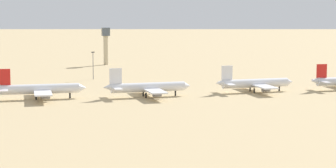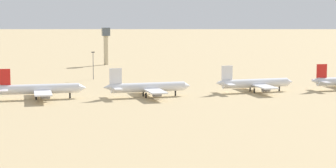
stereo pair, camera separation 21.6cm
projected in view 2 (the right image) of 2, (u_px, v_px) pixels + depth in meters
name	position (u px, v px, depth m)	size (l,w,h in m)	color
ground	(151.00, 94.00, 306.40)	(4000.00, 4000.00, 0.00)	tan
ridge_center	(46.00, 1.00, 1307.14)	(277.76, 242.08, 82.31)	#81725B
ridge_east	(171.00, 4.00, 1411.14)	(245.45, 156.25, 69.81)	#7C6F5C
parked_jet_red_3	(39.00, 89.00, 291.00)	(41.65, 34.85, 13.80)	white
parked_jet_white_4	(147.00, 87.00, 297.61)	(40.74, 34.21, 13.47)	white
parked_jet_white_5	(255.00, 83.00, 313.37)	(39.55, 33.22, 13.07)	white
control_tower	(106.00, 42.00, 445.99)	(5.20, 5.20, 25.15)	#C6B793
light_pole_west	(93.00, 63.00, 363.83)	(1.80, 0.50, 15.32)	#59595E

